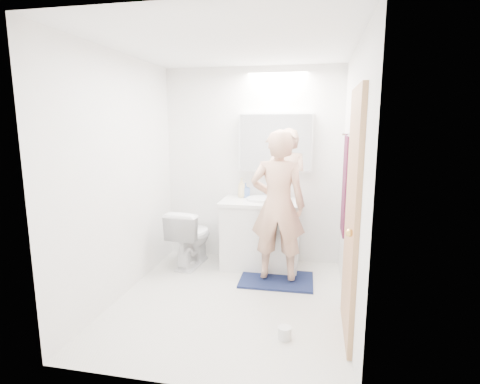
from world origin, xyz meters
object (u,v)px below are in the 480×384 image
(vanity_cabinet, at_px, (261,235))
(soap_bottle_a, at_px, (242,188))
(toothbrush_cup, at_px, (279,195))
(medicine_cabinet, at_px, (276,142))
(toilet, at_px, (191,237))
(person, at_px, (278,206))
(soap_bottle_b, at_px, (246,190))
(toilet_paper_roll, at_px, (285,333))

(vanity_cabinet, xyz_separation_m, soap_bottle_a, (-0.27, 0.15, 0.55))
(vanity_cabinet, bearing_deg, soap_bottle_a, 150.88)
(soap_bottle_a, bearing_deg, toothbrush_cup, 1.24)
(medicine_cabinet, bearing_deg, soap_bottle_a, -171.63)
(medicine_cabinet, xyz_separation_m, toilet, (-0.99, -0.33, -1.15))
(person, relative_size, soap_bottle_b, 9.11)
(person, xyz_separation_m, toothbrush_cup, (-0.05, 0.56, 0.01))
(person, height_order, soap_bottle_b, person)
(person, relative_size, toilet_paper_roll, 14.70)
(medicine_cabinet, distance_m, soap_bottle_a, 0.69)
(person, distance_m, soap_bottle_a, 0.75)
(toilet, xyz_separation_m, toothbrush_cup, (1.04, 0.28, 0.51))
(soap_bottle_b, bearing_deg, soap_bottle_a, -146.38)
(medicine_cabinet, distance_m, person, 0.89)
(toilet, distance_m, soap_bottle_b, 0.89)
(toilet, height_order, toilet_paper_roll, toilet)
(toothbrush_cup, bearing_deg, person, -85.27)
(soap_bottle_a, xyz_separation_m, soap_bottle_b, (0.05, 0.03, -0.03))
(vanity_cabinet, relative_size, soap_bottle_b, 5.07)
(medicine_cabinet, relative_size, soap_bottle_a, 3.61)
(person, bearing_deg, vanity_cabinet, -60.41)
(vanity_cabinet, bearing_deg, toilet_paper_roll, -74.38)
(person, bearing_deg, toilet, -15.88)
(toilet, relative_size, soap_bottle_b, 3.99)
(vanity_cabinet, bearing_deg, medicine_cabinet, 56.55)
(toothbrush_cup, distance_m, toilet_paper_roll, 1.88)
(vanity_cabinet, distance_m, toothbrush_cup, 0.54)
(toilet_paper_roll, bearing_deg, soap_bottle_a, 112.59)
(person, distance_m, toilet_paper_roll, 1.39)
(toothbrush_cup, bearing_deg, toilet_paper_roll, -82.13)
(soap_bottle_a, bearing_deg, person, -47.23)
(person, bearing_deg, soap_bottle_b, -52.64)
(soap_bottle_b, distance_m, toilet_paper_roll, 2.01)
(toilet, distance_m, soap_bottle_a, 0.87)
(vanity_cabinet, relative_size, toilet_paper_roll, 8.18)
(toilet, xyz_separation_m, soap_bottle_b, (0.63, 0.30, 0.55))
(vanity_cabinet, relative_size, toilet, 1.27)
(medicine_cabinet, relative_size, toilet_paper_roll, 8.00)
(person, relative_size, toothbrush_cup, 16.63)
(soap_bottle_a, bearing_deg, medicine_cabinet, 8.37)
(soap_bottle_a, height_order, soap_bottle_b, soap_bottle_a)
(soap_bottle_a, height_order, toothbrush_cup, soap_bottle_a)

